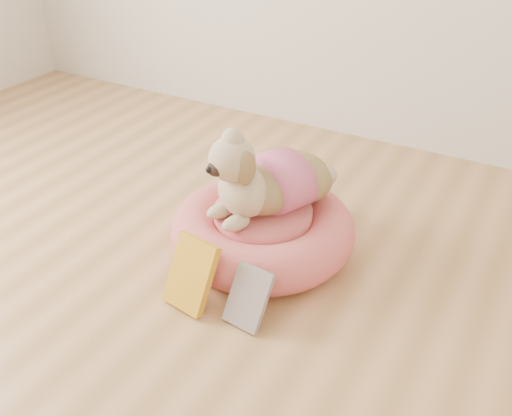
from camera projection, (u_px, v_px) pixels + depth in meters
The scene contains 4 objects.
pet_bed at pixel (263, 230), 2.06m from camera, with size 0.66×0.66×0.17m.
dog at pixel (266, 165), 1.92m from camera, with size 0.33×0.47×0.35m, color brown, non-canonical shape.
book_yellow at pixel (191, 274), 1.79m from camera, with size 0.15×0.03×0.23m, color yellow.
book_white at pixel (248, 297), 1.73m from camera, with size 0.12×0.02×0.19m, color white.
Camera 1 is at (1.02, -0.35, 1.23)m, focal length 40.00 mm.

